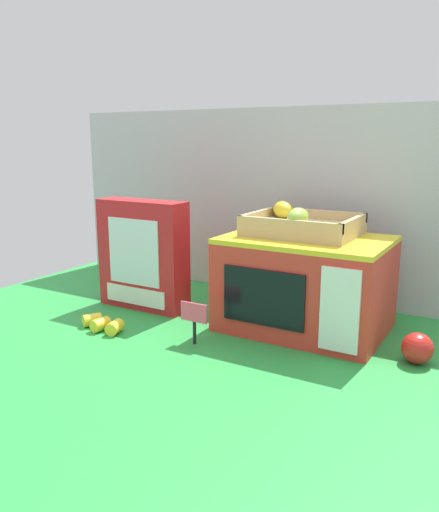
{
  "coord_description": "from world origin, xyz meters",
  "views": [
    {
      "loc": [
        0.56,
        -1.13,
        0.47
      ],
      "look_at": [
        -0.11,
        0.01,
        0.17
      ],
      "focal_mm": 36.17,
      "sensor_mm": 36.0,
      "label": 1
    }
  ],
  "objects_px": {
    "cookie_set_box": "(143,255)",
    "price_sign": "(194,317)",
    "food_groups_crate": "(301,226)",
    "loose_toy_apple": "(417,348)",
    "loose_toy_banana": "(102,324)",
    "toy_microwave": "(305,284)"
  },
  "relations": [
    {
      "from": "cookie_set_box",
      "to": "price_sign",
      "type": "bearing_deg",
      "value": -30.31
    },
    {
      "from": "food_groups_crate",
      "to": "loose_toy_apple",
      "type": "distance_m",
      "value": 0.4
    },
    {
      "from": "food_groups_crate",
      "to": "loose_toy_banana",
      "type": "distance_m",
      "value": 0.56
    },
    {
      "from": "loose_toy_banana",
      "to": "cookie_set_box",
      "type": "bearing_deg",
      "value": 97.13
    },
    {
      "from": "food_groups_crate",
      "to": "cookie_set_box",
      "type": "relative_size",
      "value": 0.87
    },
    {
      "from": "price_sign",
      "to": "loose_toy_banana",
      "type": "xyz_separation_m",
      "value": [
        -0.25,
        -0.04,
        -0.05
      ]
    },
    {
      "from": "price_sign",
      "to": "loose_toy_apple",
      "type": "relative_size",
      "value": 1.49
    },
    {
      "from": "toy_microwave",
      "to": "loose_toy_apple",
      "type": "bearing_deg",
      "value": -15.23
    },
    {
      "from": "toy_microwave",
      "to": "cookie_set_box",
      "type": "xyz_separation_m",
      "value": [
        -0.46,
        -0.07,
        0.04
      ]
    },
    {
      "from": "loose_toy_apple",
      "to": "cookie_set_box",
      "type": "bearing_deg",
      "value": 179.28
    },
    {
      "from": "food_groups_crate",
      "to": "price_sign",
      "type": "distance_m",
      "value": 0.35
    },
    {
      "from": "price_sign",
      "to": "toy_microwave",
      "type": "bearing_deg",
      "value": 51.46
    },
    {
      "from": "cookie_set_box",
      "to": "loose_toy_banana",
      "type": "xyz_separation_m",
      "value": [
        0.03,
        -0.2,
        -0.14
      ]
    },
    {
      "from": "toy_microwave",
      "to": "cookie_set_box",
      "type": "relative_size",
      "value": 1.29
    },
    {
      "from": "food_groups_crate",
      "to": "loose_toy_banana",
      "type": "xyz_separation_m",
      "value": [
        -0.4,
        -0.3,
        -0.24
      ]
    },
    {
      "from": "toy_microwave",
      "to": "loose_toy_banana",
      "type": "relative_size",
      "value": 2.97
    },
    {
      "from": "food_groups_crate",
      "to": "cookie_set_box",
      "type": "distance_m",
      "value": 0.45
    },
    {
      "from": "loose_toy_banana",
      "to": "loose_toy_apple",
      "type": "xyz_separation_m",
      "value": [
        0.72,
        0.19,
        0.02
      ]
    },
    {
      "from": "price_sign",
      "to": "loose_toy_banana",
      "type": "height_order",
      "value": "price_sign"
    },
    {
      "from": "price_sign",
      "to": "loose_toy_apple",
      "type": "bearing_deg",
      "value": 17.83
    },
    {
      "from": "price_sign",
      "to": "loose_toy_banana",
      "type": "bearing_deg",
      "value": -170.83
    },
    {
      "from": "cookie_set_box",
      "to": "loose_toy_banana",
      "type": "height_order",
      "value": "cookie_set_box"
    }
  ]
}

